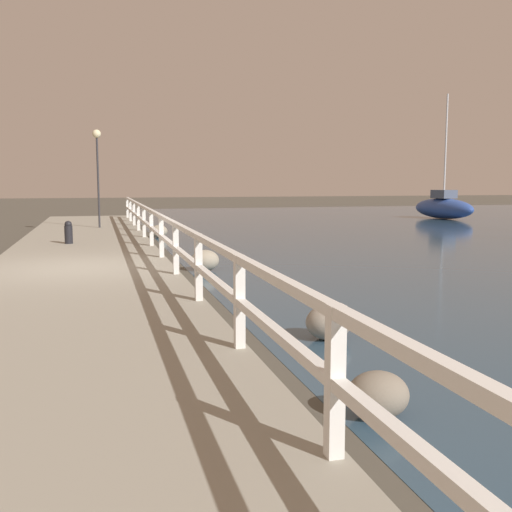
{
  "coord_description": "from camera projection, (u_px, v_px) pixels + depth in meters",
  "views": [
    {
      "loc": [
        0.36,
        -11.95,
        1.92
      ],
      "look_at": [
        3.01,
        -1.95,
        0.62
      ],
      "focal_mm": 42.0,
      "sensor_mm": 36.0,
      "label": 1
    }
  ],
  "objects": [
    {
      "name": "ground_plane",
      "position": [
        80.0,
        281.0,
        11.61
      ],
      "size": [
        120.0,
        120.0,
        0.0
      ],
      "primitive_type": "plane",
      "color": "#4C473D"
    },
    {
      "name": "dock_walkway",
      "position": [
        80.0,
        274.0,
        11.59
      ],
      "size": [
        3.61,
        36.0,
        0.25
      ],
      "color": "gray",
      "rests_on": "ground"
    },
    {
      "name": "railing",
      "position": [
        168.0,
        233.0,
        11.93
      ],
      "size": [
        0.1,
        32.5,
        0.94
      ],
      "color": "white",
      "rests_on": "dock_walkway"
    },
    {
      "name": "boulder_near_dock",
      "position": [
        378.0,
        395.0,
        4.86
      ],
      "size": [
        0.51,
        0.46,
        0.38
      ],
      "color": "slate",
      "rests_on": "ground"
    },
    {
      "name": "boulder_far_strip",
      "position": [
        159.0,
        231.0,
        20.4
      ],
      "size": [
        0.58,
        0.52,
        0.44
      ],
      "color": "gray",
      "rests_on": "ground"
    },
    {
      "name": "boulder_upstream",
      "position": [
        329.0,
        322.0,
        7.26
      ],
      "size": [
        0.57,
        0.51,
        0.42
      ],
      "color": "gray",
      "rests_on": "ground"
    },
    {
      "name": "boulder_water_edge",
      "position": [
        205.0,
        260.0,
        12.85
      ],
      "size": [
        0.6,
        0.54,
        0.45
      ],
      "color": "gray",
      "rests_on": "ground"
    },
    {
      "name": "mooring_bollard",
      "position": [
        68.0,
        232.0,
        16.04
      ],
      "size": [
        0.21,
        0.21,
        0.61
      ],
      "color": "black",
      "rests_on": "dock_walkway"
    },
    {
      "name": "dock_lamp",
      "position": [
        97.0,
        152.0,
        21.29
      ],
      "size": [
        0.3,
        0.3,
        3.49
      ],
      "color": "#2D2D33",
      "rests_on": "dock_walkway"
    },
    {
      "name": "sailboat_blue",
      "position": [
        443.0,
        207.0,
        30.58
      ],
      "size": [
        1.88,
        4.24,
        6.25
      ],
      "rotation": [
        0.0,
        0.0,
        0.16
      ],
      "color": "#2D4C9E",
      "rests_on": "water_surface"
    }
  ]
}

